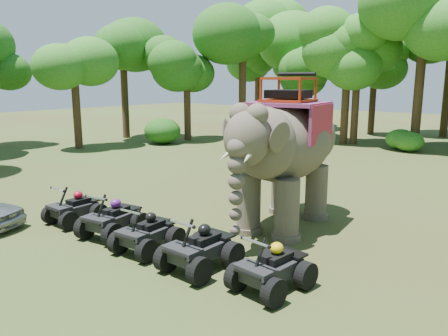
{
  "coord_description": "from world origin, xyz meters",
  "views": [
    {
      "loc": [
        8.0,
        -8.84,
        4.49
      ],
      "look_at": [
        0.0,
        1.2,
        1.9
      ],
      "focal_mm": 35.0,
      "sensor_mm": 36.0,
      "label": 1
    }
  ],
  "objects_px": {
    "atv_3": "(200,243)",
    "atv_4": "(272,262)",
    "elephant": "(285,152)",
    "atv_1": "(112,214)",
    "atv_0": "(75,204)",
    "atv_2": "(147,228)"
  },
  "relations": [
    {
      "from": "atv_2",
      "to": "atv_4",
      "type": "distance_m",
      "value": 3.77
    },
    {
      "from": "atv_1",
      "to": "atv_2",
      "type": "bearing_deg",
      "value": -13.66
    },
    {
      "from": "elephant",
      "to": "atv_1",
      "type": "distance_m",
      "value": 5.49
    },
    {
      "from": "atv_2",
      "to": "atv_3",
      "type": "distance_m",
      "value": 1.86
    },
    {
      "from": "elephant",
      "to": "atv_4",
      "type": "xyz_separation_m",
      "value": [
        2.04,
        -3.91,
        -1.71
      ]
    },
    {
      "from": "atv_1",
      "to": "atv_4",
      "type": "distance_m",
      "value": 5.44
    },
    {
      "from": "elephant",
      "to": "atv_2",
      "type": "height_order",
      "value": "elephant"
    },
    {
      "from": "atv_0",
      "to": "elephant",
      "type": "bearing_deg",
      "value": 36.84
    },
    {
      "from": "elephant",
      "to": "atv_4",
      "type": "bearing_deg",
      "value": -68.88
    },
    {
      "from": "atv_0",
      "to": "atv_3",
      "type": "xyz_separation_m",
      "value": [
        5.48,
        -0.15,
        0.06
      ]
    },
    {
      "from": "atv_0",
      "to": "atv_1",
      "type": "relative_size",
      "value": 0.93
    },
    {
      "from": "atv_3",
      "to": "atv_4",
      "type": "bearing_deg",
      "value": 7.76
    },
    {
      "from": "atv_1",
      "to": "atv_0",
      "type": "bearing_deg",
      "value": 171.53
    },
    {
      "from": "elephant",
      "to": "atv_0",
      "type": "height_order",
      "value": "elephant"
    },
    {
      "from": "atv_2",
      "to": "atv_3",
      "type": "height_order",
      "value": "atv_3"
    },
    {
      "from": "elephant",
      "to": "atv_3",
      "type": "relative_size",
      "value": 3.05
    },
    {
      "from": "atv_1",
      "to": "atv_4",
      "type": "height_order",
      "value": "atv_1"
    },
    {
      "from": "atv_0",
      "to": "atv_4",
      "type": "height_order",
      "value": "atv_4"
    },
    {
      "from": "atv_2",
      "to": "atv_4",
      "type": "relative_size",
      "value": 0.99
    },
    {
      "from": "elephant",
      "to": "atv_2",
      "type": "relative_size",
      "value": 3.26
    },
    {
      "from": "atv_0",
      "to": "atv_1",
      "type": "xyz_separation_m",
      "value": [
        1.94,
        -0.0,
        0.04
      ]
    },
    {
      "from": "atv_3",
      "to": "atv_4",
      "type": "relative_size",
      "value": 1.06
    }
  ]
}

